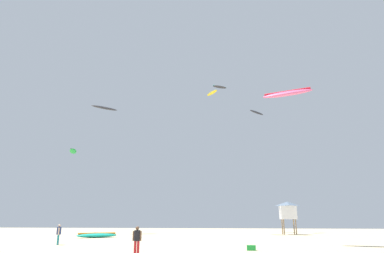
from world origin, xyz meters
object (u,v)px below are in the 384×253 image
Objects in this scene: cooler_box at (251,248)px; kite_aloft_1 at (257,112)px; kite_aloft_0 at (212,93)px; kite_aloft_5 at (220,87)px; kite_aloft_3 at (104,108)px; lifeguard_tower at (288,210)px; kite_aloft_4 at (73,151)px; kite_aloft_2 at (287,93)px; kite_grounded_near at (97,235)px; person_foreground at (137,238)px; person_midground at (59,233)px.

cooler_box is 0.17× the size of kite_aloft_1.
kite_aloft_5 is (0.95, 7.76, 4.11)m from kite_aloft_0.
cooler_box is at bearing -49.84° from kite_aloft_3.
lifeguard_tower is 33.93m from kite_aloft_4.
kite_aloft_3 is (-24.55, 19.13, 6.14)m from kite_aloft_2.
kite_aloft_1 is at bearing 40.37° from kite_aloft_0.
kite_aloft_1 is at bearing 111.84° from lifeguard_tower.
kite_aloft_2 is at bearing -88.58° from kite_aloft_1.
kite_grounded_near is at bearing -155.61° from lifeguard_tower.
kite_aloft_5 is (-8.76, 8.64, 21.35)m from lifeguard_tower.
kite_aloft_5 is at bearing -5.80° from person_foreground.
lifeguard_tower is at bearing -2.83° from kite_aloft_3.
kite_aloft_4 is at bearing 134.41° from cooler_box.
kite_aloft_2 reaches higher than cooler_box.
kite_grounded_near is (-0.94, 10.09, -0.65)m from person_midground.
kite_aloft_4 is (-10.57, 13.67, 12.21)m from kite_grounded_near.
kite_aloft_2 is (3.99, 5.23, 12.44)m from cooler_box.
person_foreground is at bearing -149.71° from cooler_box.
kite_aloft_1 is (3.38, 29.86, 18.68)m from cooler_box.
kite_aloft_0 reaches higher than person_foreground.
kite_aloft_5 is at bearing 83.02° from kite_aloft_0.
cooler_box is (6.49, 3.79, -0.75)m from person_foreground.
person_midground reaches higher than cooler_box.
kite_aloft_1 is at bearing 31.90° from person_midground.
kite_aloft_1 is 0.72× the size of kite_aloft_2.
person_foreground is 0.57× the size of kite_aloft_5.
person_midground is at bearing 50.74° from person_foreground.
kite_aloft_3 reaches higher than cooler_box.
kite_aloft_0 is 0.58× the size of kite_aloft_2.
person_foreground is at bearing -95.94° from kite_aloft_0.
kite_aloft_4 is at bearing -174.16° from kite_aloft_1.
cooler_box is at bearing -45.59° from kite_aloft_4.
kite_aloft_2 is at bearing -75.90° from kite_aloft_5.
lifeguard_tower is at bearing 24.39° from kite_grounded_near.
kite_aloft_5 reaches higher than person_foreground.
lifeguard_tower is at bearing -68.16° from kite_aloft_1.
kite_aloft_1 is (6.98, 5.94, -1.45)m from kite_aloft_0.
kite_grounded_near is (-9.21, 16.94, -0.66)m from person_foreground.
kite_aloft_2 is 1.40× the size of kite_aloft_4.
kite_aloft_5 is at bearing 163.19° from kite_aloft_1.
cooler_box is 0.17× the size of kite_aloft_4.
lifeguard_tower is 24.64m from kite_aloft_5.
kite_aloft_1 reaches higher than kite_aloft_4.
kite_aloft_2 is at bearing -67.88° from kite_aloft_0.
kite_aloft_5 is (3.84, 35.47, 23.50)m from person_foreground.
lifeguard_tower reaches higher than kite_grounded_near.
kite_aloft_0 reaches higher than kite_aloft_3.
kite_aloft_4 is at bearing 33.24° from person_foreground.
kite_aloft_3 is at bearing 142.07° from kite_aloft_2.
person_midground is 0.39× the size of kite_aloft_3.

